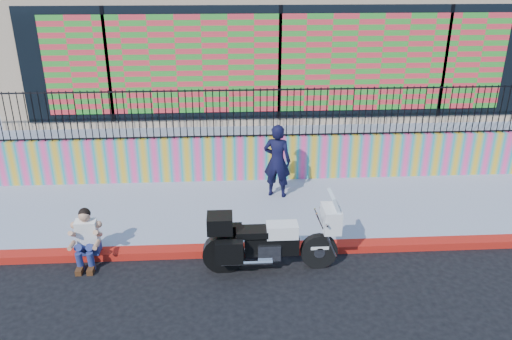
{
  "coord_description": "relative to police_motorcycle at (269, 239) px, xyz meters",
  "views": [
    {
      "loc": [
        -1.33,
        -8.25,
        5.13
      ],
      "look_at": [
        -0.76,
        1.2,
        1.23
      ],
      "focal_mm": 35.0,
      "sensor_mm": 36.0,
      "label": 1
    }
  ],
  "objects": [
    {
      "name": "ground",
      "position": [
        0.64,
        0.55,
        -0.62
      ],
      "size": [
        90.0,
        90.0,
        0.0
      ],
      "primitive_type": "plane",
      "color": "black",
      "rests_on": "ground"
    },
    {
      "name": "red_curb",
      "position": [
        0.64,
        0.55,
        -0.55
      ],
      "size": [
        16.0,
        0.3,
        0.15
      ],
      "primitive_type": "cube",
      "color": "#B6280D",
      "rests_on": "ground"
    },
    {
      "name": "sidewalk",
      "position": [
        0.64,
        2.2,
        -0.55
      ],
      "size": [
        16.0,
        3.0,
        0.15
      ],
      "primitive_type": "cube",
      "color": "#888DA3",
      "rests_on": "ground"
    },
    {
      "name": "mural_wall",
      "position": [
        0.64,
        3.8,
        0.08
      ],
      "size": [
        16.0,
        0.2,
        1.1
      ],
      "primitive_type": "cube",
      "color": "#FF438B",
      "rests_on": "sidewalk"
    },
    {
      "name": "metal_fence",
      "position": [
        0.64,
        3.8,
        1.23
      ],
      "size": [
        15.8,
        0.04,
        1.2
      ],
      "primitive_type": null,
      "color": "black",
      "rests_on": "mural_wall"
    },
    {
      "name": "elevated_platform",
      "position": [
        0.64,
        8.9,
        0.0
      ],
      "size": [
        16.0,
        10.0,
        1.25
      ],
      "primitive_type": "cube",
      "color": "#888DA3",
      "rests_on": "ground"
    },
    {
      "name": "storefront_building",
      "position": [
        0.64,
        8.69,
        2.63
      ],
      "size": [
        14.0,
        8.06,
        4.0
      ],
      "color": "tan",
      "rests_on": "elevated_platform"
    },
    {
      "name": "police_motorcycle",
      "position": [
        0.0,
        0.0,
        0.0
      ],
      "size": [
        2.39,
        0.79,
        1.49
      ],
      "color": "black",
      "rests_on": "ground"
    },
    {
      "name": "police_officer",
      "position": [
        0.42,
        2.79,
        0.39
      ],
      "size": [
        0.72,
        0.58,
        1.72
      ],
      "primitive_type": "imported",
      "rotation": [
        0.0,
        0.0,
        2.83
      ],
      "color": "black",
      "rests_on": "sidewalk"
    },
    {
      "name": "seated_man",
      "position": [
        -3.3,
        0.33,
        -0.17
      ],
      "size": [
        0.54,
        0.71,
        1.06
      ],
      "color": "navy",
      "rests_on": "ground"
    }
  ]
}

